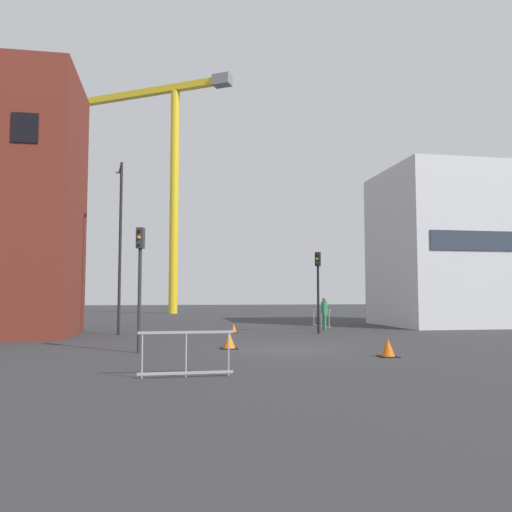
{
  "coord_description": "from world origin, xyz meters",
  "views": [
    {
      "loc": [
        -4.26,
        -18.29,
        1.95
      ],
      "look_at": [
        0.0,
        6.37,
        3.8
      ],
      "focal_mm": 36.52,
      "sensor_mm": 36.0,
      "label": 1
    }
  ],
  "objects_px": {
    "construction_crane": "(171,160)",
    "traffic_light_near": "(318,279)",
    "traffic_light_verge": "(140,269)",
    "streetlamp_tall": "(120,234)",
    "pedestrian_walking": "(324,311)",
    "traffic_cone_on_verge": "(229,341)",
    "traffic_cone_orange": "(234,329)",
    "traffic_cone_striped": "(388,348)"
  },
  "relations": [
    {
      "from": "construction_crane",
      "to": "traffic_light_near",
      "type": "xyz_separation_m",
      "value": [
        7.15,
        -28.86,
        -13.23
      ]
    },
    {
      "from": "construction_crane",
      "to": "traffic_cone_striped",
      "type": "height_order",
      "value": "construction_crane"
    },
    {
      "from": "construction_crane",
      "to": "traffic_light_near",
      "type": "relative_size",
      "value": 5.94
    },
    {
      "from": "pedestrian_walking",
      "to": "traffic_cone_on_verge",
      "type": "bearing_deg",
      "value": -125.41
    },
    {
      "from": "traffic_light_verge",
      "to": "pedestrian_walking",
      "type": "relative_size",
      "value": 2.34
    },
    {
      "from": "traffic_light_verge",
      "to": "traffic_cone_striped",
      "type": "distance_m",
      "value": 8.5
    },
    {
      "from": "traffic_cone_orange",
      "to": "traffic_cone_on_verge",
      "type": "relative_size",
      "value": 0.74
    },
    {
      "from": "traffic_cone_on_verge",
      "to": "pedestrian_walking",
      "type": "bearing_deg",
      "value": 54.59
    },
    {
      "from": "construction_crane",
      "to": "streetlamp_tall",
      "type": "xyz_separation_m",
      "value": [
        -2.62,
        -27.93,
        -11.05
      ]
    },
    {
      "from": "pedestrian_walking",
      "to": "traffic_cone_on_verge",
      "type": "xyz_separation_m",
      "value": [
        -6.32,
        -8.89,
        -0.76
      ]
    },
    {
      "from": "traffic_light_verge",
      "to": "traffic_cone_striped",
      "type": "height_order",
      "value": "traffic_light_verge"
    },
    {
      "from": "traffic_cone_striped",
      "to": "traffic_cone_orange",
      "type": "bearing_deg",
      "value": 107.23
    },
    {
      "from": "traffic_light_verge",
      "to": "traffic_cone_on_verge",
      "type": "distance_m",
      "value": 4.11
    },
    {
      "from": "construction_crane",
      "to": "traffic_light_verge",
      "type": "distance_m",
      "value": 38.5
    },
    {
      "from": "traffic_light_verge",
      "to": "traffic_cone_orange",
      "type": "bearing_deg",
      "value": 63.5
    },
    {
      "from": "traffic_light_verge",
      "to": "traffic_cone_on_verge",
      "type": "bearing_deg",
      "value": 14.8
    },
    {
      "from": "traffic_cone_orange",
      "to": "traffic_light_near",
      "type": "bearing_deg",
      "value": -17.93
    },
    {
      "from": "traffic_cone_striped",
      "to": "pedestrian_walking",
      "type": "bearing_deg",
      "value": 81.93
    },
    {
      "from": "streetlamp_tall",
      "to": "traffic_cone_orange",
      "type": "bearing_deg",
      "value": 3.91
    },
    {
      "from": "pedestrian_walking",
      "to": "traffic_cone_on_verge",
      "type": "height_order",
      "value": "pedestrian_walking"
    },
    {
      "from": "traffic_light_near",
      "to": "traffic_cone_orange",
      "type": "distance_m",
      "value": 4.98
    },
    {
      "from": "construction_crane",
      "to": "traffic_light_verge",
      "type": "relative_size",
      "value": 5.76
    },
    {
      "from": "construction_crane",
      "to": "streetlamp_tall",
      "type": "bearing_deg",
      "value": -95.36
    },
    {
      "from": "construction_crane",
      "to": "traffic_cone_on_verge",
      "type": "distance_m",
      "value": 38.7
    },
    {
      "from": "construction_crane",
      "to": "streetlamp_tall",
      "type": "relative_size",
      "value": 2.87
    },
    {
      "from": "streetlamp_tall",
      "to": "pedestrian_walking",
      "type": "bearing_deg",
      "value": 7.81
    },
    {
      "from": "traffic_cone_orange",
      "to": "traffic_cone_on_verge",
      "type": "bearing_deg",
      "value": -98.49
    },
    {
      "from": "traffic_cone_orange",
      "to": "traffic_cone_striped",
      "type": "xyz_separation_m",
      "value": [
        3.43,
        -11.07,
        0.06
      ]
    },
    {
      "from": "traffic_light_near",
      "to": "pedestrian_walking",
      "type": "relative_size",
      "value": 2.27
    },
    {
      "from": "traffic_cone_striped",
      "to": "traffic_light_near",
      "type": "bearing_deg",
      "value": 86.14
    },
    {
      "from": "streetlamp_tall",
      "to": "traffic_cone_on_verge",
      "type": "relative_size",
      "value": 13.77
    },
    {
      "from": "traffic_light_verge",
      "to": "construction_crane",
      "type": "bearing_deg",
      "value": 88.04
    },
    {
      "from": "pedestrian_walking",
      "to": "streetlamp_tall",
      "type": "bearing_deg",
      "value": -172.19
    },
    {
      "from": "streetlamp_tall",
      "to": "traffic_light_near",
      "type": "bearing_deg",
      "value": -5.47
    },
    {
      "from": "traffic_light_verge",
      "to": "traffic_cone_on_verge",
      "type": "xyz_separation_m",
      "value": [
        3.14,
        0.83,
        -2.52
      ]
    },
    {
      "from": "traffic_light_near",
      "to": "traffic_cone_on_verge",
      "type": "distance_m",
      "value": 8.69
    },
    {
      "from": "traffic_light_near",
      "to": "traffic_light_verge",
      "type": "height_order",
      "value": "traffic_light_verge"
    },
    {
      "from": "pedestrian_walking",
      "to": "traffic_cone_on_verge",
      "type": "relative_size",
      "value": 2.93
    },
    {
      "from": "construction_crane",
      "to": "traffic_light_verge",
      "type": "bearing_deg",
      "value": -91.96
    },
    {
      "from": "construction_crane",
      "to": "pedestrian_walking",
      "type": "height_order",
      "value": "construction_crane"
    },
    {
      "from": "pedestrian_walking",
      "to": "traffic_cone_on_verge",
      "type": "distance_m",
      "value": 10.94
    },
    {
      "from": "construction_crane",
      "to": "traffic_light_near",
      "type": "height_order",
      "value": "construction_crane"
    }
  ]
}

